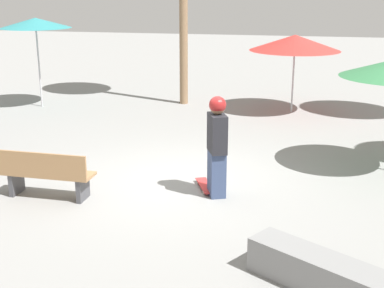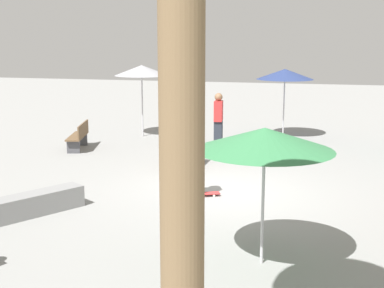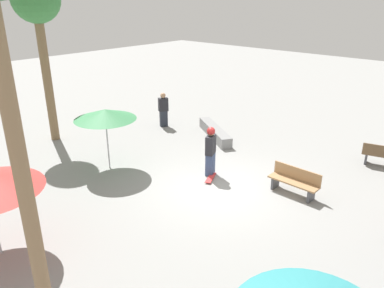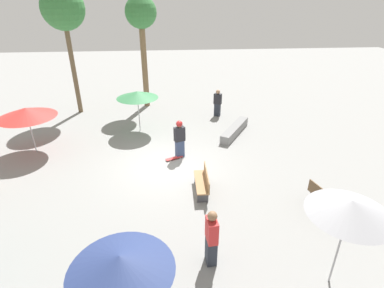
{
  "view_description": "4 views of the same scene",
  "coord_description": "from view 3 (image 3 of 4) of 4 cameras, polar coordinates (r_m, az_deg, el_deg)",
  "views": [
    {
      "loc": [
        2.16,
        -9.07,
        3.52
      ],
      "look_at": [
        0.25,
        -0.18,
        0.8
      ],
      "focal_mm": 50.0,
      "sensor_mm": 36.0,
      "label": 1
    },
    {
      "loc": [
        11.88,
        2.34,
        3.56
      ],
      "look_at": [
        0.65,
        -0.47,
        1.23
      ],
      "focal_mm": 50.0,
      "sensor_mm": 36.0,
      "label": 2
    },
    {
      "loc": [
        -6.63,
        8.64,
        5.86
      ],
      "look_at": [
        1.35,
        -0.24,
        1.08
      ],
      "focal_mm": 35.0,
      "sensor_mm": 36.0,
      "label": 3
    },
    {
      "loc": [
        -11.25,
        -0.04,
        6.64
      ],
      "look_at": [
        0.23,
        -1.04,
        0.87
      ],
      "focal_mm": 28.0,
      "sensor_mm": 36.0,
      "label": 4
    }
  ],
  "objects": [
    {
      "name": "ground_plane",
      "position": [
        12.36,
        3.94,
        -6.51
      ],
      "size": [
        60.0,
        60.0,
        0.0
      ],
      "primitive_type": "plane",
      "color": "gray"
    },
    {
      "name": "skater_main",
      "position": [
        12.76,
        2.85,
        -0.84
      ],
      "size": [
        0.42,
        0.53,
        1.75
      ],
      "rotation": [
        0.0,
        0.0,
        1.97
      ],
      "color": "#38476B",
      "rests_on": "ground_plane"
    },
    {
      "name": "skateboard",
      "position": [
        12.8,
        2.87,
        -5.14
      ],
      "size": [
        0.51,
        0.81,
        0.07
      ],
      "rotation": [
        0.0,
        0.0,
        1.99
      ],
      "color": "red",
      "rests_on": "ground_plane"
    },
    {
      "name": "concrete_ledge",
      "position": [
        16.5,
        3.49,
        1.83
      ],
      "size": [
        2.82,
        2.01,
        0.45
      ],
      "rotation": [
        0.0,
        0.0,
        2.58
      ],
      "color": "gray",
      "rests_on": "ground_plane"
    },
    {
      "name": "bench_near",
      "position": [
        12.17,
        15.31,
        -5.52
      ],
      "size": [
        1.61,
        0.47,
        0.85
      ],
      "rotation": [
        0.0,
        0.0,
        6.26
      ],
      "color": "#47474C",
      "rests_on": "ground_plane"
    },
    {
      "name": "shade_umbrella_green",
      "position": [
        13.25,
        -13.11,
        4.42
      ],
      "size": [
        2.15,
        2.15,
        2.2
      ],
      "color": "#B7B7BC",
      "rests_on": "ground_plane"
    },
    {
      "name": "palm_tree_center_right",
      "position": [
        16.36,
        -22.59,
        18.77
      ],
      "size": [
        1.86,
        1.86,
        6.65
      ],
      "color": "brown",
      "rests_on": "ground_plane"
    },
    {
      "name": "bystander_watching",
      "position": [
        17.72,
        -4.38,
        5.22
      ],
      "size": [
        0.43,
        0.51,
        1.63
      ],
      "rotation": [
        0.0,
        0.0,
        1.05
      ],
      "color": "#282D38",
      "rests_on": "ground_plane"
    }
  ]
}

